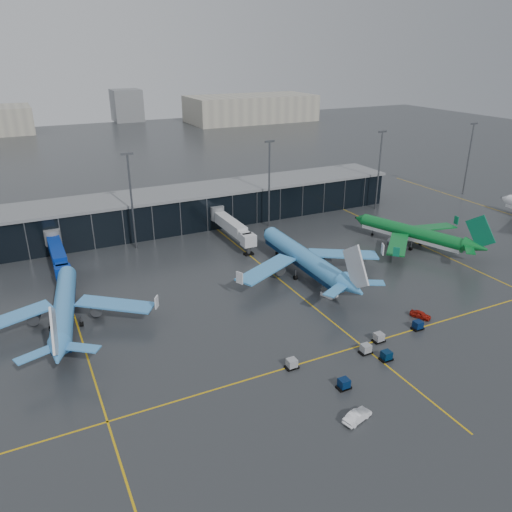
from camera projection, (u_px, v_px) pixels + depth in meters
name	position (u px, v px, depth m)	size (l,w,h in m)	color
ground	(274.00, 320.00, 98.15)	(600.00, 600.00, 0.00)	#282B2D
terminal_pier	(175.00, 209.00, 147.37)	(142.00, 17.00, 10.70)	black
jet_bridges	(58.00, 254.00, 117.72)	(94.00, 27.50, 7.20)	#595B60
flood_masts	(204.00, 189.00, 136.22)	(203.00, 0.50, 25.50)	#595B60
distant_hangars	(152.00, 112.00, 338.58)	(260.00, 71.00, 22.00)	#B2AD99
taxi_lines	(291.00, 288.00, 111.00)	(220.00, 120.00, 0.02)	gold
airliner_arkefly	(62.00, 295.00, 94.63)	(35.57, 40.51, 12.45)	#4496E0
airliner_klm_near	(303.00, 247.00, 115.71)	(39.09, 44.52, 13.68)	#4399DE
airliner_aer_lingus	(412.00, 225.00, 132.59)	(34.58, 39.38, 12.10)	#0C6C29
baggage_carts	(366.00, 352.00, 86.58)	(29.94, 10.04, 1.70)	black
mobile_airstair	(329.00, 293.00, 107.35)	(3.08, 3.72, 3.45)	silver
service_van_red	(420.00, 315.00, 98.77)	(1.65, 4.09, 1.39)	#A0160C
service_van_white	(357.00, 416.00, 71.44)	(1.69, 4.86, 1.60)	white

